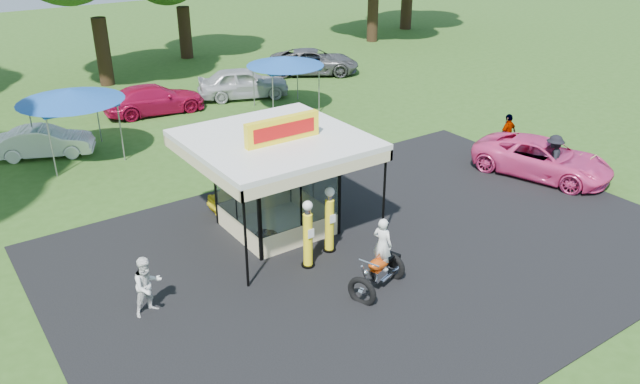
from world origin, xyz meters
The scene contains 19 objects.
ground centered at (0.00, 0.00, 0.00)m, with size 120.00×120.00×0.00m, color #2C5019.
asphalt_apron centered at (0.00, 2.00, 0.02)m, with size 20.00×14.00×0.04m, color black.
gas_station_kiosk centered at (-2.00, 4.99, 1.78)m, with size 5.40×5.40×4.18m.
gas_pump_left centered at (-2.48, 2.38, 1.08)m, with size 0.42×0.42×2.26m.
gas_pump_right centered at (-1.39, 2.78, 1.09)m, with size 0.42×0.42×2.27m.
motorcycle centered at (-1.40, 0.25, 0.90)m, with size 2.05×1.46×2.32m.
spare_tires centered at (-2.99, 4.02, 0.35)m, with size 0.86×0.55×0.73m.
a_frame_sign centered at (10.50, 1.58, 0.52)m, with size 0.61×0.61×1.02m.
kiosk_car centered at (-2.00, 7.20, 0.48)m, with size 1.13×2.82×0.96m, color yellow.
pink_sedan centered at (9.30, 2.79, 0.76)m, with size 2.52×5.47×1.52m, color #F6428F.
spectator_west centered at (-7.35, 2.89, 0.87)m, with size 0.85×0.66×1.74m, color white.
spectator_east_a centered at (9.21, 2.27, 0.96)m, with size 1.24×0.71×1.92m, color black.
spectator_east_b centered at (10.01, 5.22, 0.93)m, with size 1.09×0.45×1.86m, color gray.
bg_car_a centered at (-6.87, 16.65, 0.67)m, with size 1.42×4.07×1.34m, color white.
bg_car_b centered at (-0.60, 19.79, 0.76)m, with size 2.12×5.22×1.52m, color #B10D39.
bg_car_c centered at (4.61, 19.60, 0.87)m, with size 2.06×5.12×1.74m, color silver.
bg_car_d centered at (10.98, 21.79, 0.80)m, with size 2.65×5.75×1.60m, color #565658.
tent_west centered at (-5.70, 15.57, 2.81)m, with size 4.44×4.44×3.10m.
tent_east centered at (5.49, 16.44, 2.59)m, with size 4.10×4.10×2.86m.
Camera 1 is at (-11.58, -11.37, 10.30)m, focal length 35.00 mm.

